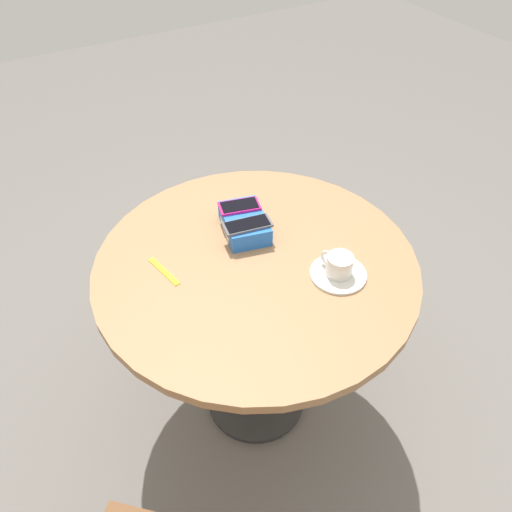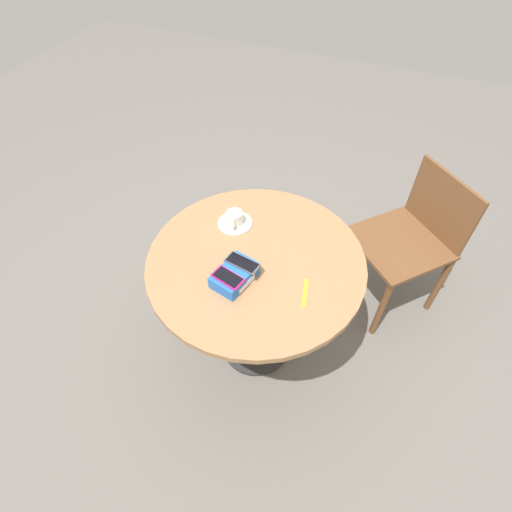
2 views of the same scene
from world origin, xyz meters
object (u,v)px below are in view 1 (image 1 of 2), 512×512
object	(u,v)px
phone_magenta	(239,206)
saucer	(338,274)
coffee_cup	(339,264)
phone_box	(244,223)
lanyard_strap	(164,271)
round_table	(256,288)
phone_gray	(248,225)

from	to	relation	value
phone_magenta	saucer	distance (m)	0.37
saucer	coffee_cup	bearing A→B (deg)	-163.90
saucer	phone_box	bearing A→B (deg)	-156.01
lanyard_strap	phone_magenta	bearing A→B (deg)	106.81
coffee_cup	round_table	bearing A→B (deg)	-133.53
round_table	lanyard_strap	bearing A→B (deg)	-110.42
phone_magenta	coffee_cup	world-z (taller)	same
phone_gray	lanyard_strap	bearing A→B (deg)	-90.53
phone_box	coffee_cup	xyz separation A→B (m)	(0.30, 0.13, 0.01)
phone_gray	coffee_cup	world-z (taller)	same
phone_box	coffee_cup	world-z (taller)	coffee_cup
coffee_cup	lanyard_strap	bearing A→B (deg)	-121.30
phone_box	lanyard_strap	bearing A→B (deg)	-81.27
phone_gray	lanyard_strap	xyz separation A→B (m)	(-0.00, -0.27, -0.06)
coffee_cup	phone_gray	bearing A→B (deg)	-149.60
phone_magenta	round_table	bearing A→B (deg)	-14.13
phone_magenta	phone_gray	size ratio (longest dim) A/B	0.91
saucer	coffee_cup	world-z (taller)	coffee_cup
phone_box	saucer	world-z (taller)	phone_box
saucer	lanyard_strap	bearing A→B (deg)	-121.49
saucer	coffee_cup	distance (m)	0.04
lanyard_strap	round_table	bearing A→B (deg)	69.58
phone_magenta	lanyard_strap	xyz separation A→B (m)	(0.09, -0.29, -0.06)
phone_box	saucer	bearing A→B (deg)	23.99
phone_box	phone_gray	xyz separation A→B (m)	(0.05, -0.01, 0.03)
coffee_cup	phone_box	bearing A→B (deg)	-155.95
round_table	saucer	size ratio (longest dim) A/B	5.89
round_table	saucer	xyz separation A→B (m)	(0.17, 0.17, 0.12)
round_table	coffee_cup	world-z (taller)	coffee_cup
phone_gray	saucer	distance (m)	0.30
round_table	phone_magenta	world-z (taller)	phone_magenta
phone_gray	phone_magenta	bearing A→B (deg)	166.08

